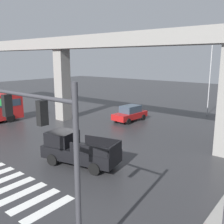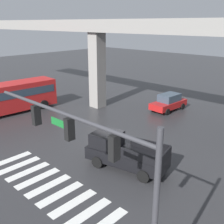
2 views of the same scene
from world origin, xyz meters
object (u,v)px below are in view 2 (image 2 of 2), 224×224
at_px(city_bus, 2,97).
at_px(traffic_signal_mast, 91,152).
at_px(pickup_truck, 122,152).
at_px(sedan_red, 169,102).

relative_size(city_bus, traffic_signal_mast, 1.26).
distance_m(pickup_truck, traffic_signal_mast, 7.87).
distance_m(sedan_red, traffic_signal_mast, 19.87).
bearing_deg(city_bus, pickup_truck, 1.62).
height_order(pickup_truck, sedan_red, pickup_truck).
height_order(pickup_truck, city_bus, city_bus).
xyz_separation_m(city_bus, sedan_red, (11.29, 12.40, -0.87)).
relative_size(sedan_red, traffic_signal_mast, 0.51).
bearing_deg(pickup_truck, sedan_red, 108.74).
bearing_deg(sedan_red, traffic_signal_mast, -66.52).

